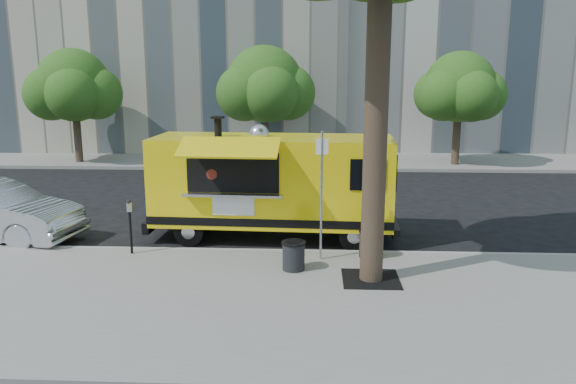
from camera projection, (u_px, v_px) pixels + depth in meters
name	position (u px, v px, depth m)	size (l,w,h in m)	color
ground	(261.00, 244.00, 14.75)	(120.00, 120.00, 0.00)	black
sidewalk	(241.00, 303.00, 10.83)	(60.00, 6.00, 0.15)	gray
curb	(257.00, 253.00, 13.83)	(60.00, 0.14, 0.16)	#999993
far_sidewalk	(287.00, 161.00, 27.91)	(60.00, 5.00, 0.15)	gray
tree_well	(371.00, 279.00, 11.86)	(1.20, 1.20, 0.02)	black
far_tree_a	(74.00, 86.00, 26.42)	(3.42, 3.42, 5.36)	#33261C
far_tree_b	(265.00, 84.00, 26.38)	(3.60, 3.60, 5.50)	#33261C
far_tree_c	(460.00, 87.00, 25.69)	(3.24, 3.24, 5.21)	#33261C
sign_post	(321.00, 188.00, 12.77)	(0.28, 0.06, 3.00)	silver
parking_meter	(130.00, 220.00, 13.36)	(0.11, 0.11, 1.33)	black
food_truck	(271.00, 183.00, 14.97)	(6.72, 3.21, 3.27)	yellow
trash_bin_left	(370.00, 243.00, 13.20)	(0.55, 0.55, 0.66)	black
trash_bin_right	(294.00, 255.00, 12.37)	(0.53, 0.53, 0.64)	black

